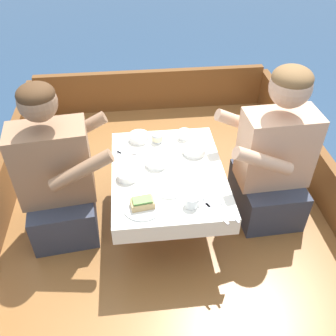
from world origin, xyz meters
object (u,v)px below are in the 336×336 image
at_px(person_port, 58,179).
at_px(tin_can, 157,138).
at_px(coffee_cup_port, 184,134).
at_px(sandwich, 143,203).
at_px(coffee_cup_starboard, 192,201).
at_px(person_starboard, 273,160).

bearing_deg(person_port, tin_can, 17.88).
bearing_deg(person_port, coffee_cup_port, 14.03).
distance_m(sandwich, coffee_cup_starboard, 0.25).
bearing_deg(coffee_cup_port, tin_can, -174.20).
distance_m(person_port, tin_can, 0.63).
height_order(person_starboard, coffee_cup_port, person_starboard).
relative_size(person_port, person_starboard, 0.98).
height_order(person_starboard, coffee_cup_starboard, person_starboard).
bearing_deg(person_starboard, tin_can, -24.05).
distance_m(person_port, coffee_cup_starboard, 0.77).
height_order(person_starboard, tin_can, person_starboard).
xyz_separation_m(person_port, sandwich, (0.46, -0.30, 0.06)).
xyz_separation_m(person_starboard, coffee_cup_port, (-0.48, 0.27, 0.03)).
bearing_deg(person_starboard, coffee_cup_starboard, 28.25).
relative_size(person_starboard, coffee_cup_starboard, 9.63).
bearing_deg(coffee_cup_port, sandwich, -116.92).
bearing_deg(sandwich, coffee_cup_port, 63.08).
height_order(coffee_cup_starboard, tin_can, coffee_cup_starboard).
bearing_deg(person_port, person_starboard, -6.16).
relative_size(person_starboard, coffee_cup_port, 9.61).
bearing_deg(coffee_cup_port, person_port, -159.75).
xyz_separation_m(coffee_cup_port, coffee_cup_starboard, (-0.05, -0.58, 0.00)).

